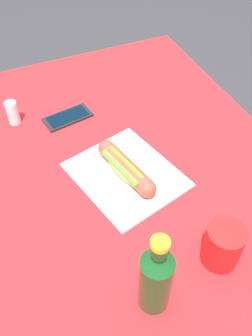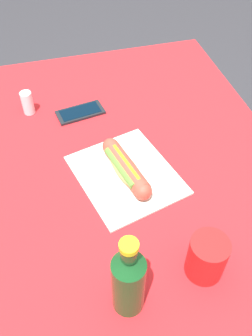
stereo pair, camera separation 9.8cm
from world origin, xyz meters
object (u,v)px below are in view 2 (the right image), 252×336
Objects in this scene: hot_dog at (126,168)px; cell_phone at (80,112)px; salt_shaker at (28,103)px; soda_bottle at (129,281)px; drinking_cup at (207,257)px.

cell_phone is at bearing 13.78° from hot_dog.
cell_phone is (0.29, 0.07, -0.03)m from hot_dog.
salt_shaker reaches higher than cell_phone.
hot_dog is 2.99× the size of salt_shaker.
salt_shaker is (0.34, 0.23, 0.01)m from hot_dog.
soda_bottle is (-0.34, 0.08, 0.07)m from hot_dog.
salt_shaker is at bearing 72.76° from cell_phone.
hot_dog is at bearing -166.22° from cell_phone.
drinking_cup is (-0.60, -0.17, 0.05)m from cell_phone.
hot_dog is 0.35m from soda_bottle.
cell_phone is 2.11× the size of salt_shaker.
hot_dog is 0.30m from cell_phone.
cell_phone is 0.64m from soda_bottle.
hot_dog reaches higher than cell_phone.
soda_bottle reaches higher than hot_dog.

